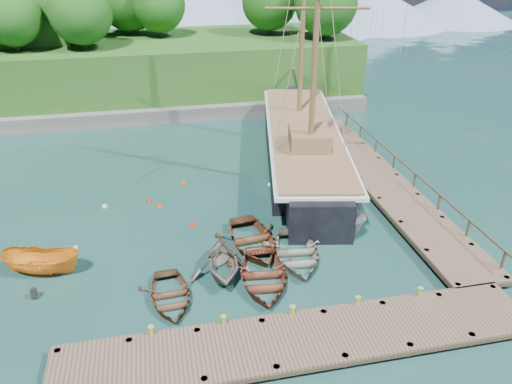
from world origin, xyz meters
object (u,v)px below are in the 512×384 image
Objects in this scene: rowboat_0 at (170,301)px; motorboat_orange at (44,273)px; rowboat_2 at (263,283)px; rowboat_1 at (223,275)px; schooner at (303,149)px; rowboat_3 at (296,259)px; cabin_boat_white at (339,225)px; rowboat_4 at (253,247)px.

motorboat_orange is at bearing 146.77° from rowboat_0.
rowboat_1 is at bearing 156.34° from rowboat_2.
rowboat_3 is at bearing -96.74° from schooner.
rowboat_1 is (2.73, 1.50, 0.00)m from rowboat_0.
rowboat_2 is 11.08m from motorboat_orange.
motorboat_orange is at bearing 172.53° from cabin_boat_white.
rowboat_3 is (2.16, 1.55, 0.00)m from rowboat_2.
cabin_boat_white is 9.11m from schooner.
rowboat_2 is (4.54, 0.45, 0.00)m from rowboat_0.
schooner is (10.57, 13.82, 1.16)m from rowboat_0.
rowboat_4 is 0.18× the size of schooner.
rowboat_0 is 5.96m from rowboat_4.
rowboat_3 is 12.90m from motorboat_orange.
rowboat_2 is at bearing -99.35° from rowboat_4.
rowboat_0 is 6.99m from rowboat_3.
motorboat_orange reaches higher than rowboat_0.
rowboat_4 is 1.24× the size of motorboat_orange.
rowboat_4 is at bearing 146.83° from rowboat_3.
cabin_boat_white is at bearing 5.61° from rowboat_4.
rowboat_1 reaches higher than rowboat_0.
rowboat_4 is at bearing -72.49° from motorboat_orange.
rowboat_3 is at bearing -45.92° from rowboat_4.
rowboat_4 is 11.80m from schooner.
motorboat_orange is 16.30m from cabin_boat_white.
motorboat_orange is (-8.84, 2.01, 0.00)m from rowboat_1.
schooner reaches higher than rowboat_1.
rowboat_2 is 1.03× the size of rowboat_3.
cabin_boat_white is 0.16× the size of schooner.
rowboat_2 reaches higher than rowboat_0.
rowboat_1 is 4.01m from rowboat_3.
cabin_boat_white is (10.14, 4.80, 0.00)m from rowboat_0.
rowboat_0 is 3.11m from rowboat_1.
motorboat_orange is at bearing 171.34° from rowboat_1.
rowboat_2 is 2.66m from rowboat_3.
rowboat_4 is at bearing -108.58° from schooner.
rowboat_1 is 0.78× the size of rowboat_4.
motorboat_orange is (-6.11, 3.50, 0.00)m from rowboat_0.
rowboat_1 reaches higher than cabin_boat_white.
rowboat_0 is 7.05m from motorboat_orange.
schooner is at bearing 72.09° from rowboat_2.
cabin_boat_white reaches higher than rowboat_3.
motorboat_orange reaches higher than rowboat_3.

